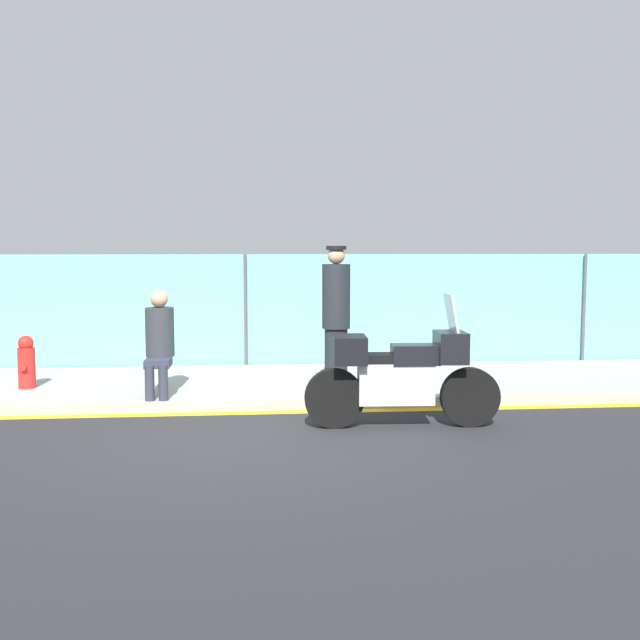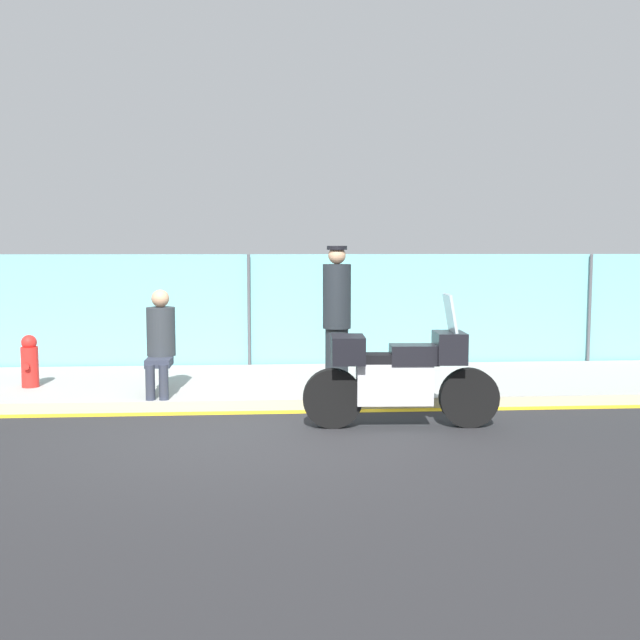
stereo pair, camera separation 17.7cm
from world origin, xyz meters
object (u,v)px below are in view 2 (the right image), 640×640
motorcycle (399,374)px  person_seated_on_curb (160,337)px  officer_standing (337,317)px  fire_hydrant (30,361)px

motorcycle → person_seated_on_curb: (-2.80, 1.41, 0.27)m
motorcycle → officer_standing: (-0.56, 1.44, 0.50)m
motorcycle → officer_standing: bearing=113.9°
person_seated_on_curb → motorcycle: bearing=-26.8°
officer_standing → motorcycle: bearing=-68.8°
motorcycle → fire_hydrant: motorcycle is taller
officer_standing → person_seated_on_curb: officer_standing is taller
person_seated_on_curb → fire_hydrant: size_ratio=1.89×
fire_hydrant → motorcycle: bearing=-23.8°
motorcycle → fire_hydrant: (-4.61, 2.03, -0.12)m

